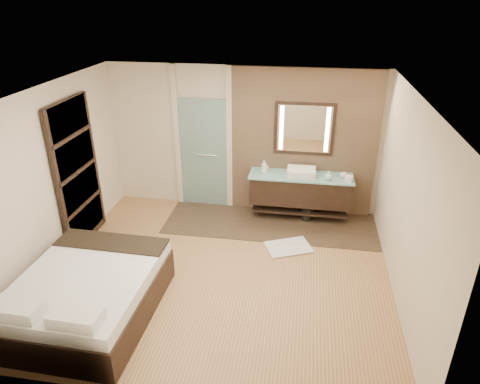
% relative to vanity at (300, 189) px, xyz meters
% --- Properties ---
extents(floor, '(5.00, 5.00, 0.00)m').
position_rel_vanity_xyz_m(floor, '(-1.10, -1.92, -0.58)').
color(floor, '#96623F').
rests_on(floor, ground).
extents(tile_strip, '(3.80, 1.30, 0.01)m').
position_rel_vanity_xyz_m(tile_strip, '(-0.50, -0.32, -0.57)').
color(tile_strip, '#372C1E').
rests_on(tile_strip, floor).
extents(stone_wall, '(2.60, 0.08, 2.70)m').
position_rel_vanity_xyz_m(stone_wall, '(0.00, 0.29, 0.77)').
color(stone_wall, tan).
rests_on(stone_wall, floor).
extents(vanity, '(1.85, 0.55, 0.88)m').
position_rel_vanity_xyz_m(vanity, '(0.00, 0.00, 0.00)').
color(vanity, black).
rests_on(vanity, stone_wall).
extents(mirror_unit, '(1.06, 0.04, 0.96)m').
position_rel_vanity_xyz_m(mirror_unit, '(0.00, 0.24, 1.07)').
color(mirror_unit, black).
rests_on(mirror_unit, stone_wall).
extents(frosted_door, '(1.10, 0.12, 2.70)m').
position_rel_vanity_xyz_m(frosted_door, '(-1.85, 0.28, 0.56)').
color(frosted_door, silver).
rests_on(frosted_door, floor).
extents(shoji_partition, '(0.06, 1.20, 2.40)m').
position_rel_vanity_xyz_m(shoji_partition, '(-3.53, -1.32, 0.63)').
color(shoji_partition, black).
rests_on(shoji_partition, floor).
extents(bed, '(1.67, 2.07, 0.78)m').
position_rel_vanity_xyz_m(bed, '(-2.61, -3.08, -0.26)').
color(bed, black).
rests_on(bed, floor).
extents(bath_mat, '(0.86, 0.75, 0.02)m').
position_rel_vanity_xyz_m(bath_mat, '(-0.12, -1.08, -0.56)').
color(bath_mat, silver).
rests_on(bath_mat, floor).
extents(waste_bin, '(0.27, 0.27, 0.26)m').
position_rel_vanity_xyz_m(waste_bin, '(0.14, -0.07, -0.45)').
color(waste_bin, black).
rests_on(waste_bin, floor).
extents(tissue_box, '(0.15, 0.15, 0.10)m').
position_rel_vanity_xyz_m(tissue_box, '(0.82, -0.14, 0.33)').
color(tissue_box, white).
rests_on(tissue_box, vanity).
extents(soap_bottle_a, '(0.11, 0.11, 0.25)m').
position_rel_vanity_xyz_m(soap_bottle_a, '(-0.67, -0.01, 0.41)').
color(soap_bottle_a, white).
rests_on(soap_bottle_a, vanity).
extents(soap_bottle_b, '(0.11, 0.11, 0.19)m').
position_rel_vanity_xyz_m(soap_bottle_b, '(-0.64, 0.01, 0.38)').
color(soap_bottle_b, '#B2B2B2').
rests_on(soap_bottle_b, vanity).
extents(soap_bottle_c, '(0.16, 0.16, 0.16)m').
position_rel_vanity_xyz_m(soap_bottle_c, '(0.47, -0.13, 0.36)').
color(soap_bottle_c, '#BAEAE5').
rests_on(soap_bottle_c, vanity).
extents(cup, '(0.12, 0.12, 0.09)m').
position_rel_vanity_xyz_m(cup, '(0.73, 0.01, 0.33)').
color(cup, white).
rests_on(cup, vanity).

